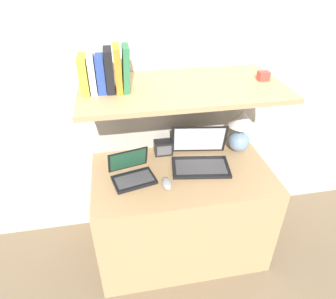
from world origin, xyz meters
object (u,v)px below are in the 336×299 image
object	(u,v)px
table_lamp	(241,129)
book_black	(109,70)
book_yellow	(84,75)
book_orange	(118,69)
laptop_small	(132,173)
laptop_large	(200,157)
shelf_gadget	(263,76)
book_blue	(101,74)
book_green	(126,68)
router_box	(163,147)
book_white	(92,72)
computer_mouse	(167,184)

from	to	relation	value
table_lamp	book_black	size ratio (longest dim) A/B	1.39
book_yellow	book_orange	bearing A→B (deg)	-0.00
laptop_small	book_yellow	xyz separation A→B (m)	(-0.21, 0.08, 0.63)
book_yellow	laptop_large	bearing A→B (deg)	-0.30
laptop_large	shelf_gadget	xyz separation A→B (m)	(0.36, 0.00, 0.54)
book_blue	book_green	distance (m)	0.14
laptop_large	book_yellow	world-z (taller)	book_yellow
book_green	shelf_gadget	size ratio (longest dim) A/B	3.76
book_orange	book_green	distance (m)	0.04
book_yellow	book_blue	size ratio (longest dim) A/B	1.02
laptop_large	book_green	bearing A→B (deg)	179.55
table_lamp	laptop_small	world-z (taller)	table_lamp
book_blue	shelf_gadget	bearing A→B (deg)	-0.00
book_green	shelf_gadget	xyz separation A→B (m)	(0.81, -0.00, -0.09)
laptop_small	router_box	distance (m)	0.34
laptop_small	book_black	world-z (taller)	book_black
book_orange	shelf_gadget	distance (m)	0.86
book_yellow	book_orange	size ratio (longest dim) A/B	0.83
laptop_large	book_white	size ratio (longest dim) A/B	1.93
laptop_small	shelf_gadget	bearing A→B (deg)	5.32
book_white	book_blue	bearing A→B (deg)	0.00
computer_mouse	book_blue	distance (m)	0.75
table_lamp	laptop_large	distance (m)	0.36
shelf_gadget	book_white	bearing A→B (deg)	180.00
book_blue	book_orange	world-z (taller)	book_orange
table_lamp	shelf_gadget	xyz separation A→B (m)	(0.04, -0.12, 0.42)
laptop_large	computer_mouse	bearing A→B (deg)	-143.72
book_white	table_lamp	bearing A→B (deg)	6.99
laptop_large	shelf_gadget	world-z (taller)	shelf_gadget
computer_mouse	book_yellow	xyz separation A→B (m)	(-0.41, 0.20, 0.65)
computer_mouse	shelf_gadget	bearing A→B (deg)	17.52
laptop_large	computer_mouse	distance (m)	0.33
book_black	router_box	bearing A→B (deg)	27.76
computer_mouse	shelf_gadget	xyz separation A→B (m)	(0.62, 0.20, 0.57)
shelf_gadget	laptop_small	bearing A→B (deg)	-174.68
book_blue	shelf_gadget	distance (m)	0.94
book_white	shelf_gadget	size ratio (longest dim) A/B	3.41
table_lamp	book_white	bearing A→B (deg)	-173.01
table_lamp	book_blue	xyz separation A→B (m)	(-0.91, -0.12, 0.49)
laptop_large	book_black	size ratio (longest dim) A/B	1.85
laptop_small	book_orange	bearing A→B (deg)	110.03
laptop_small	book_black	bearing A→B (deg)	133.83
book_yellow	laptop_small	bearing A→B (deg)	-20.21
computer_mouse	laptop_large	bearing A→B (deg)	36.28
book_black	shelf_gadget	xyz separation A→B (m)	(0.90, -0.00, -0.09)
laptop_large	computer_mouse	xyz separation A→B (m)	(-0.26, -0.19, -0.03)
book_yellow	router_box	bearing A→B (deg)	20.26
book_yellow	book_black	bearing A→B (deg)	0.00
router_box	book_orange	distance (m)	0.71
shelf_gadget	router_box	bearing A→B (deg)	164.00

